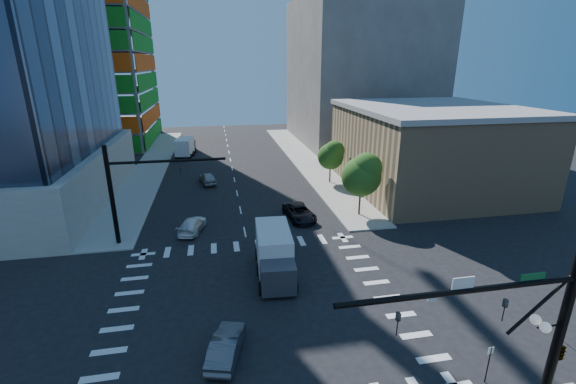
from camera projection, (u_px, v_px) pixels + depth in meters
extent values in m
plane|color=black|center=(259.00, 303.00, 26.41)|extent=(160.00, 160.00, 0.00)
cube|color=silver|center=(259.00, 303.00, 26.41)|extent=(20.00, 20.00, 0.01)
cube|color=#9B9893|center=(305.00, 159.00, 65.84)|extent=(5.00, 60.00, 0.15)
cube|color=#9B9893|center=(152.00, 166.00, 61.42)|extent=(5.00, 60.00, 0.15)
cube|color=#18881C|center=(141.00, 14.00, 73.68)|extent=(0.12, 24.00, 49.00)
cube|color=#EA500D|center=(42.00, 3.00, 59.72)|extent=(24.00, 0.12, 49.00)
cube|color=tan|center=(431.00, 150.00, 49.72)|extent=(20.00, 22.00, 10.00)
cube|color=gray|center=(436.00, 108.00, 48.02)|extent=(20.50, 22.50, 0.60)
cube|color=#5E5855|center=(358.00, 71.00, 77.92)|extent=(24.00, 30.00, 28.00)
cylinder|color=black|center=(559.00, 338.00, 16.25)|extent=(0.40, 0.40, 9.00)
cylinder|color=black|center=(462.00, 291.00, 14.44)|extent=(10.00, 0.24, 0.24)
cylinder|color=black|center=(539.00, 306.00, 15.43)|extent=(2.50, 0.14, 2.50)
imported|color=black|center=(504.00, 310.00, 15.15)|extent=(0.16, 0.20, 1.00)
imported|color=black|center=(397.00, 324.00, 14.35)|extent=(0.16, 0.20, 1.00)
imported|color=black|center=(560.00, 350.00, 16.51)|extent=(0.53, 2.48, 1.00)
cube|color=white|center=(463.00, 283.00, 14.33)|extent=(0.90, 0.04, 0.50)
cube|color=#0C5A29|center=(533.00, 276.00, 14.88)|extent=(1.10, 0.04, 0.28)
cylinder|color=black|center=(550.00, 326.00, 15.92)|extent=(1.20, 0.08, 0.08)
sphere|color=white|center=(536.00, 320.00, 16.00)|extent=(0.44, 0.44, 0.44)
sphere|color=white|center=(545.00, 327.00, 15.54)|extent=(0.44, 0.44, 0.44)
cylinder|color=black|center=(112.00, 196.00, 33.60)|extent=(0.40, 0.40, 9.00)
cylinder|color=black|center=(168.00, 161.00, 33.56)|extent=(10.00, 0.24, 0.24)
imported|color=black|center=(181.00, 173.00, 34.09)|extent=(0.16, 0.20, 1.00)
cylinder|color=#382316|center=(359.00, 204.00, 41.25)|extent=(0.20, 0.20, 2.27)
sphere|color=#1F4913|center=(361.00, 177.00, 40.26)|extent=(4.16, 4.16, 4.16)
sphere|color=#356622|center=(367.00, 168.00, 39.74)|extent=(3.25, 3.25, 3.25)
cylinder|color=#382316|center=(330.00, 175.00, 52.53)|extent=(0.20, 0.20, 1.92)
sphere|color=#1F4913|center=(331.00, 156.00, 51.69)|extent=(3.52, 3.52, 3.52)
sphere|color=#356622|center=(334.00, 151.00, 51.22)|extent=(2.75, 2.75, 2.75)
cylinder|color=black|center=(488.00, 365.00, 19.57)|extent=(0.06, 0.06, 2.20)
cube|color=silver|center=(491.00, 350.00, 19.29)|extent=(0.30, 0.03, 0.40)
imported|color=black|center=(299.00, 212.00, 40.51)|extent=(3.10, 5.61, 1.49)
imported|color=white|center=(192.00, 225.00, 37.52)|extent=(3.07, 5.04, 1.37)
imported|color=gray|center=(208.00, 178.00, 52.34)|extent=(2.69, 4.72, 1.51)
imported|color=#4E4F54|center=(226.00, 345.00, 21.49)|extent=(2.55, 4.48, 1.40)
cube|color=silver|center=(275.00, 252.00, 29.23)|extent=(2.90, 5.51, 2.79)
cube|color=#3D3D44|center=(275.00, 260.00, 29.45)|extent=(2.58, 2.08, 2.04)
cube|color=silver|center=(186.00, 145.00, 67.63)|extent=(3.08, 5.39, 2.67)
cube|color=#3D3D44|center=(186.00, 149.00, 67.84)|extent=(2.57, 2.12, 1.95)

